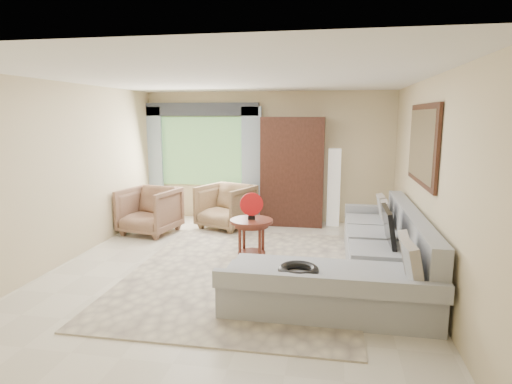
% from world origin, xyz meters
% --- Properties ---
extents(ground, '(6.00, 6.00, 0.00)m').
position_xyz_m(ground, '(0.00, 0.00, 0.00)').
color(ground, silver).
rests_on(ground, ground).
extents(area_rug, '(3.02, 4.02, 0.02)m').
position_xyz_m(area_rug, '(0.15, -0.06, 0.01)').
color(area_rug, beige).
rests_on(area_rug, ground).
extents(sectional_sofa, '(2.30, 3.46, 0.90)m').
position_xyz_m(sectional_sofa, '(1.78, -0.18, 0.28)').
color(sectional_sofa, '#929599').
rests_on(sectional_sofa, ground).
extents(tv_screen, '(0.14, 0.74, 0.48)m').
position_xyz_m(tv_screen, '(2.05, -0.01, 0.72)').
color(tv_screen, black).
rests_on(tv_screen, sectional_sofa).
extents(garden_hose, '(0.43, 0.43, 0.09)m').
position_xyz_m(garden_hose, '(1.00, -1.33, 0.55)').
color(garden_hose, black).
rests_on(garden_hose, sectional_sofa).
extents(coffee_table, '(0.63, 0.63, 0.63)m').
position_xyz_m(coffee_table, '(0.17, 0.41, 0.33)').
color(coffee_table, '#542316').
rests_on(coffee_table, ground).
extents(red_disc, '(0.33, 0.14, 0.34)m').
position_xyz_m(red_disc, '(0.17, 0.41, 0.86)').
color(red_disc, red).
rests_on(red_disc, coffee_table).
extents(armchair_left, '(1.06, 1.08, 0.84)m').
position_xyz_m(armchair_left, '(-1.94, 1.57, 0.42)').
color(armchair_left, '#806046').
rests_on(armchair_left, ground).
extents(armchair_right, '(1.18, 1.19, 0.84)m').
position_xyz_m(armchair_right, '(-0.66, 2.18, 0.42)').
color(armchair_right, '#997953').
rests_on(armchair_right, ground).
extents(potted_plant, '(0.57, 0.53, 0.51)m').
position_xyz_m(potted_plant, '(-2.14, 2.61, 0.26)').
color(potted_plant, '#999999').
rests_on(potted_plant, ground).
extents(armoire, '(1.20, 0.55, 2.10)m').
position_xyz_m(armoire, '(0.55, 2.72, 1.05)').
color(armoire, black).
rests_on(armoire, ground).
extents(floor_lamp, '(0.24, 0.24, 1.50)m').
position_xyz_m(floor_lamp, '(1.35, 2.78, 0.75)').
color(floor_lamp, silver).
rests_on(floor_lamp, ground).
extents(window, '(1.80, 0.04, 1.40)m').
position_xyz_m(window, '(-1.35, 2.97, 1.40)').
color(window, '#669E59').
rests_on(window, wall_back).
extents(curtain_left, '(0.40, 0.08, 2.30)m').
position_xyz_m(curtain_left, '(-2.40, 2.88, 1.15)').
color(curtain_left, '#9EB7CC').
rests_on(curtain_left, ground).
extents(curtain_right, '(0.40, 0.08, 2.30)m').
position_xyz_m(curtain_right, '(-0.30, 2.88, 1.15)').
color(curtain_right, '#9EB7CC').
rests_on(curtain_right, ground).
extents(valance, '(2.40, 0.12, 0.26)m').
position_xyz_m(valance, '(-1.35, 2.90, 2.25)').
color(valance, '#1E232D').
rests_on(valance, wall_back).
extents(wall_mirror, '(0.05, 1.70, 1.05)m').
position_xyz_m(wall_mirror, '(2.46, 0.35, 1.75)').
color(wall_mirror, black).
rests_on(wall_mirror, wall_right).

